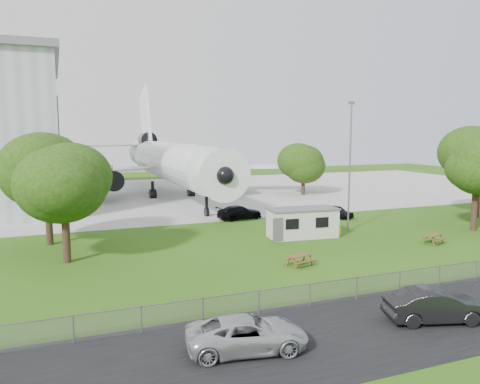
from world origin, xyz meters
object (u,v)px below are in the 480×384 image
object	(u,v)px
airliner	(170,160)
picnic_west	(300,266)
picnic_east	(433,243)
car_centre_sedan	(436,306)
site_cabin	(303,223)

from	to	relation	value
airliner	picnic_west	distance (m)	38.64
picnic_east	car_centre_sedan	distance (m)	17.69
site_cabin	picnic_east	size ratio (longest dim) A/B	3.82
picnic_east	airliner	bearing A→B (deg)	91.04
picnic_west	picnic_east	distance (m)	13.78
airliner	picnic_east	xyz separation A→B (m)	(13.96, -36.61, -5.27)
picnic_east	car_centre_sedan	xyz separation A→B (m)	(-12.17, -12.80, 0.82)
airliner	site_cabin	distance (m)	31.02
site_cabin	picnic_west	distance (m)	9.24
site_cabin	car_centre_sedan	world-z (taller)	site_cabin
picnic_west	airliner	bearing A→B (deg)	76.73
site_cabin	car_centre_sedan	bearing A→B (deg)	-99.27
airliner	picnic_west	xyz separation A→B (m)	(0.28, -38.28, -5.27)
picnic_east	car_centre_sedan	world-z (taller)	car_centre_sedan
picnic_west	picnic_east	bearing A→B (deg)	-6.73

